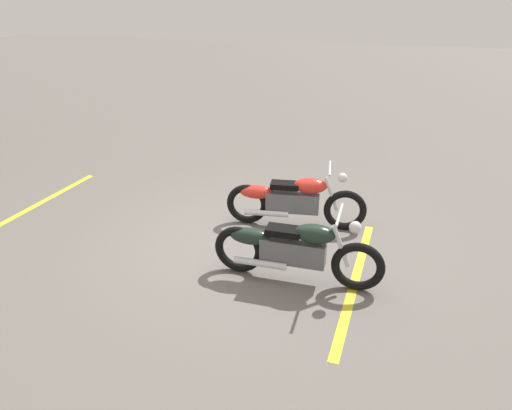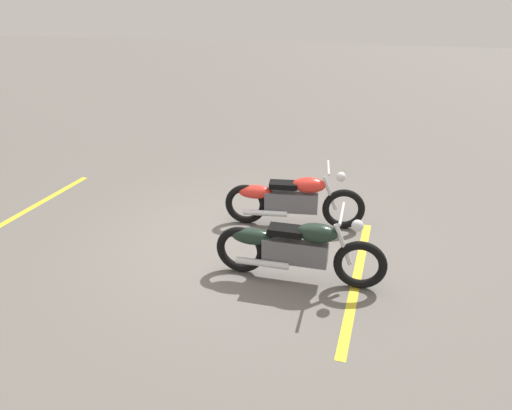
{
  "view_description": "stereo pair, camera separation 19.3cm",
  "coord_description": "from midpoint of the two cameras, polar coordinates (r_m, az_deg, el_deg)",
  "views": [
    {
      "loc": [
        -1.9,
        5.83,
        3.46
      ],
      "look_at": [
        -0.16,
        0.0,
        0.65
      ],
      "focal_mm": 32.53,
      "sensor_mm": 36.0,
      "label": 1
    },
    {
      "loc": [
        -1.71,
        5.88,
        3.46
      ],
      "look_at": [
        -0.16,
        0.0,
        0.65
      ],
      "focal_mm": 32.53,
      "sensor_mm": 36.0,
      "label": 2
    }
  ],
  "objects": [
    {
      "name": "parking_stripe_near",
      "position": [
        6.34,
        12.96,
        -8.95
      ],
      "size": [
        0.26,
        3.2,
        0.01
      ],
      "primitive_type": "cube",
      "rotation": [
        0.0,
        0.0,
        1.53
      ],
      "color": "yellow",
      "rests_on": "ground"
    },
    {
      "name": "motorcycle_bright_foreground",
      "position": [
        7.36,
        5.2,
        0.65
      ],
      "size": [
        2.22,
        0.67,
        1.04
      ],
      "rotation": [
        0.0,
        0.0,
        3.28
      ],
      "color": "black",
      "rests_on": "ground"
    },
    {
      "name": "ground_plane",
      "position": [
        7.04,
        -0.5,
        -4.66
      ],
      "size": [
        60.0,
        60.0,
        0.0
      ],
      "primitive_type": "plane",
      "color": "#66605B"
    },
    {
      "name": "motorcycle_dark_foreground",
      "position": [
        5.99,
        5.41,
        -5.38
      ],
      "size": [
        2.23,
        0.62,
        1.04
      ],
      "rotation": [
        0.0,
        0.0,
        3.15
      ],
      "color": "black",
      "rests_on": "ground"
    },
    {
      "name": "parking_stripe_mid",
      "position": [
        9.04,
        -25.09,
        -0.16
      ],
      "size": [
        0.26,
        3.2,
        0.01
      ],
      "primitive_type": "cube",
      "rotation": [
        0.0,
        0.0,
        1.53
      ],
      "color": "yellow",
      "rests_on": "ground"
    }
  ]
}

